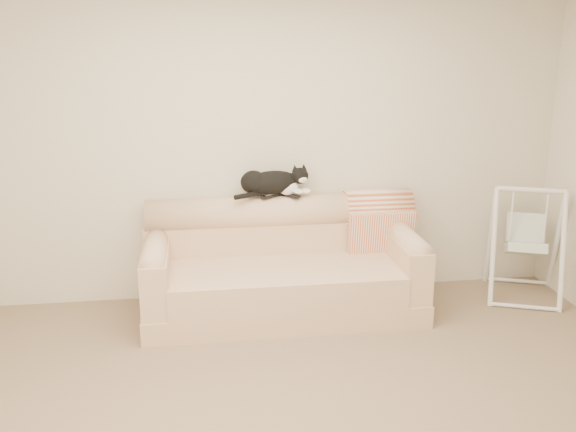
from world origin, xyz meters
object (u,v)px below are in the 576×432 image
object	(u,v)px
remote_b	(291,195)
tuxedo_cat	(272,182)
sofa	(282,269)
baby_swing	(526,242)
remote_a	(270,196)

from	to	relation	value
remote_b	tuxedo_cat	bearing A→B (deg)	171.59
sofa	baby_swing	size ratio (longest dim) A/B	2.27
baby_swing	tuxedo_cat	bearing A→B (deg)	173.38
remote_a	tuxedo_cat	distance (m)	0.11
remote_a	baby_swing	world-z (taller)	baby_swing
sofa	remote_b	world-z (taller)	remote_b
sofa	remote_a	xyz separation A→B (m)	(-0.06, 0.23, 0.56)
remote_b	baby_swing	xyz separation A→B (m)	(1.98, -0.23, -0.43)
sofa	baby_swing	distance (m)	2.09
remote_a	tuxedo_cat	size ratio (longest dim) A/B	0.28
remote_a	remote_b	world-z (taller)	remote_a
sofa	remote_b	size ratio (longest dim) A/B	14.26
remote_a	baby_swing	size ratio (longest dim) A/B	0.18
sofa	baby_swing	bearing A→B (deg)	-0.21
remote_a	remote_b	size ratio (longest dim) A/B	1.16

